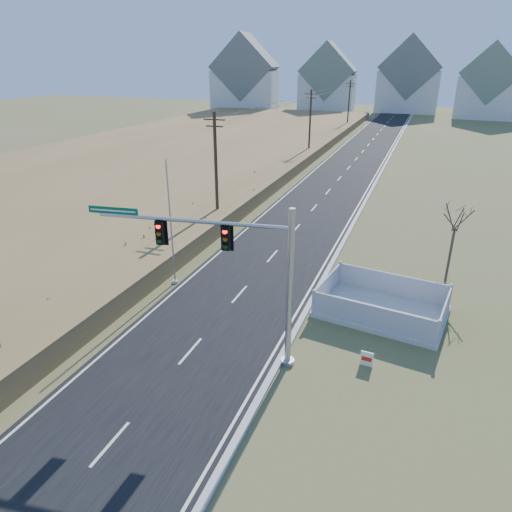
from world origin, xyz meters
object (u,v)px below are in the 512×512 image
(fence_enclosure, at_px, (381,309))
(flagpole, at_px, (172,237))
(bare_tree, at_px, (457,217))
(traffic_signal_mast, at_px, (246,270))
(open_sign, at_px, (367,359))

(fence_enclosure, relative_size, flagpole, 0.94)
(fence_enclosure, bearing_deg, bare_tree, 67.30)
(fence_enclosure, distance_m, bare_tree, 7.48)
(fence_enclosure, xyz_separation_m, flagpole, (-12.24, -0.69, 2.74))
(traffic_signal_mast, height_order, flagpole, flagpole)
(open_sign, bearing_deg, bare_tree, 77.06)
(traffic_signal_mast, distance_m, fence_enclosure, 9.21)
(traffic_signal_mast, height_order, fence_enclosure, traffic_signal_mast)
(open_sign, height_order, flagpole, flagpole)
(flagpole, relative_size, bare_tree, 1.47)
(open_sign, bearing_deg, flagpole, 165.72)
(flagpole, bearing_deg, traffic_signal_mast, -38.77)
(traffic_signal_mast, distance_m, flagpole, 9.02)
(traffic_signal_mast, xyz_separation_m, open_sign, (5.22, 1.32, -4.10))
(open_sign, bearing_deg, fence_enclosure, 94.08)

